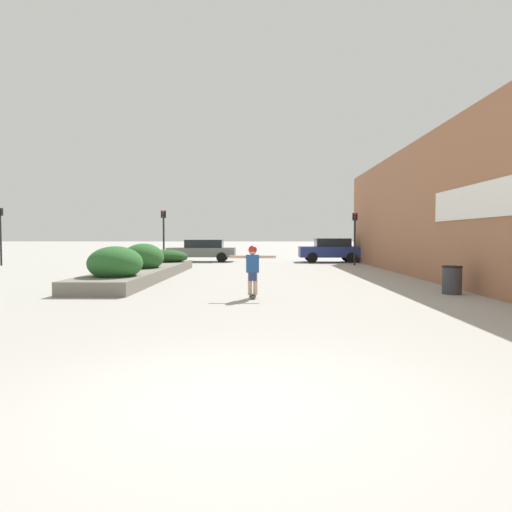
{
  "coord_description": "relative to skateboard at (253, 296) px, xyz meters",
  "views": [
    {
      "loc": [
        0.34,
        -4.79,
        1.78
      ],
      "look_at": [
        0.04,
        17.1,
        0.83
      ],
      "focal_mm": 32.0,
      "sensor_mm": 36.0,
      "label": 1
    }
  ],
  "objects": [
    {
      "name": "skateboarder",
      "position": [
        0.0,
        0.0,
        0.88
      ],
      "size": [
        1.33,
        0.24,
        1.42
      ],
      "rotation": [
        0.0,
        0.0,
        -0.0
      ],
      "color": "tan",
      "rests_on": "skateboard"
    },
    {
      "name": "building_wall_right",
      "position": [
        7.13,
        4.37,
        2.87
      ],
      "size": [
        0.67,
        30.71,
        5.88
      ],
      "color": "#9E6647",
      "rests_on": "ground_plane"
    },
    {
      "name": "skateboard",
      "position": [
        0.0,
        0.0,
        0.0
      ],
      "size": [
        0.19,
        0.62,
        0.09
      ],
      "rotation": [
        0.0,
        0.0,
        -0.0
      ],
      "color": "black",
      "rests_on": "ground_plane"
    },
    {
      "name": "traffic_light_left",
      "position": [
        -5.77,
        14.81,
        2.22
      ],
      "size": [
        0.28,
        0.3,
        3.35
      ],
      "color": "black",
      "rests_on": "ground_plane"
    },
    {
      "name": "ground_plane",
      "position": [
        -0.06,
        -8.22,
        -0.07
      ],
      "size": [
        300.0,
        300.0,
        0.0
      ],
      "primitive_type": "plane",
      "color": "#A3A099"
    },
    {
      "name": "planter_box",
      "position": [
        -4.74,
        6.14,
        0.45
      ],
      "size": [
        2.37,
        12.45,
        1.47
      ],
      "color": "slate",
      "rests_on": "ground_plane"
    },
    {
      "name": "car_leftmost",
      "position": [
        -3.92,
        18.86,
        0.74
      ],
      "size": [
        4.7,
        1.86,
        1.53
      ],
      "rotation": [
        0.0,
        0.0,
        1.57
      ],
      "color": "slate",
      "rests_on": "ground_plane"
    },
    {
      "name": "trash_bin",
      "position": [
        6.1,
        0.99,
        0.37
      ],
      "size": [
        0.6,
        0.6,
        0.87
      ],
      "color": "#38383D",
      "rests_on": "ground_plane"
    },
    {
      "name": "traffic_light_right",
      "position": [
        5.94,
        14.97,
        2.13
      ],
      "size": [
        0.28,
        0.3,
        3.2
      ],
      "color": "black",
      "rests_on": "ground_plane"
    },
    {
      "name": "traffic_light_far_left",
      "position": [
        -15.53,
        14.28,
        2.3
      ],
      "size": [
        0.28,
        0.3,
        3.48
      ],
      "color": "black",
      "rests_on": "ground_plane"
    },
    {
      "name": "car_center_left",
      "position": [
        4.98,
        18.37,
        0.79
      ],
      "size": [
        4.21,
        2.03,
        1.63
      ],
      "rotation": [
        0.0,
        0.0,
        1.57
      ],
      "color": "navy",
      "rests_on": "ground_plane"
    }
  ]
}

